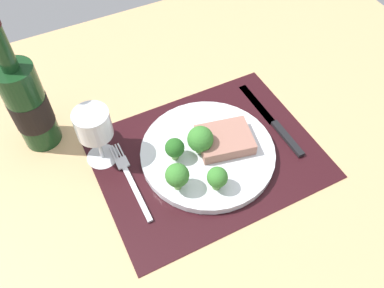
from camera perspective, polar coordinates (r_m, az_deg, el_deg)
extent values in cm
cube|color=tan|center=(80.96, 2.22, -2.36)|extent=(140.00, 110.00, 3.00)
cube|color=black|center=(79.63, 2.25, -1.67)|extent=(43.67, 33.63, 0.30)
cylinder|color=silver|center=(78.86, 2.28, -1.26)|extent=(26.86, 26.86, 1.60)
cube|color=#9E6B5B|center=(78.50, 4.74, 0.66)|extent=(12.08, 10.40, 2.51)
cylinder|color=#6B994C|center=(76.58, -2.46, -1.62)|extent=(1.44, 1.44, 1.51)
sphere|color=#235B1E|center=(74.69, -2.52, -0.54)|extent=(3.78, 3.78, 3.78)
cylinder|color=#6B994C|center=(77.69, 1.18, -0.58)|extent=(1.97, 1.97, 1.32)
sphere|color=#387A2D|center=(75.45, 1.21, 0.73)|extent=(5.13, 5.13, 5.13)
cylinder|color=#6B994C|center=(72.47, -2.09, -5.82)|extent=(1.34, 1.34, 2.15)
sphere|color=#387A2D|center=(70.00, -2.16, -4.54)|extent=(4.39, 4.39, 4.39)
cylinder|color=#5B8942|center=(72.87, 3.59, -5.85)|extent=(1.67, 1.67, 1.57)
sphere|color=#387A2D|center=(70.83, 3.69, -4.81)|extent=(3.86, 3.86, 3.86)
cube|color=silver|center=(74.95, -7.98, -7.06)|extent=(1.00, 13.00, 0.50)
cube|color=silver|center=(79.25, -10.07, -2.69)|extent=(2.40, 2.60, 0.40)
cube|color=silver|center=(81.01, -11.42, -1.31)|extent=(0.30, 3.60, 0.35)
cube|color=silver|center=(81.07, -11.03, -1.16)|extent=(0.30, 3.60, 0.35)
cube|color=silver|center=(81.13, -10.64, -1.01)|extent=(0.30, 3.60, 0.35)
cube|color=silver|center=(81.19, -10.24, -0.85)|extent=(0.30, 3.60, 0.35)
cube|color=black|center=(83.95, 13.63, 0.83)|extent=(1.40, 10.00, 0.80)
cube|color=silver|center=(89.74, 9.41, 5.86)|extent=(1.80, 13.00, 0.30)
cylinder|color=#143819|center=(81.41, -22.46, 4.98)|extent=(7.36, 7.36, 19.06)
cylinder|color=black|center=(82.05, -22.26, 4.53)|extent=(7.51, 7.51, 6.67)
cylinder|color=#143819|center=(72.80, -25.83, 12.34)|extent=(2.97, 2.97, 8.63)
cylinder|color=silver|center=(81.38, -12.79, -1.76)|extent=(6.35, 6.35, 0.40)
cylinder|color=silver|center=(78.51, -13.26, -0.17)|extent=(0.80, 0.80, 6.98)
cylinder|color=silver|center=(73.78, -14.15, 2.81)|extent=(6.71, 6.71, 5.57)
cylinder|color=tan|center=(75.15, -13.87, 1.89)|extent=(5.91, 5.91, 1.86)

